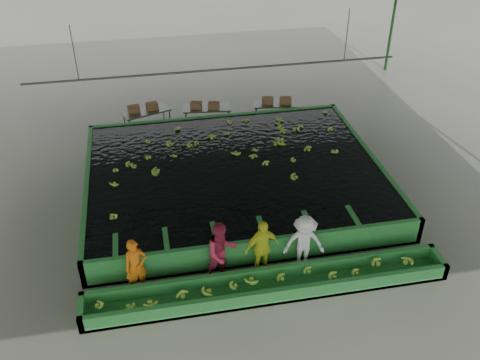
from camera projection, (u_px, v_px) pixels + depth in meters
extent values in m
plane|color=#646759|center=(243.00, 214.00, 17.51)|extent=(80.00, 80.00, 0.00)
cube|color=gray|center=(243.00, 69.00, 14.73)|extent=(20.00, 22.00, 0.04)
cube|color=black|center=(234.00, 168.00, 18.26)|extent=(9.70, 7.70, 0.00)
cylinder|color=#59605B|center=(217.00, 70.00, 19.92)|extent=(0.08, 0.08, 14.00)
cylinder|color=#59605B|center=(74.00, 53.00, 18.57)|extent=(0.04, 0.04, 2.00)
cylinder|color=#59605B|center=(347.00, 35.00, 20.17)|extent=(0.04, 0.04, 2.00)
imported|color=orange|center=(136.00, 266.00, 14.20)|extent=(0.71, 0.57, 1.68)
imported|color=#A52341|center=(222.00, 252.00, 14.51)|extent=(1.08, 0.94, 1.90)
imported|color=yellow|center=(262.00, 248.00, 14.71)|extent=(1.14, 0.72, 1.81)
imported|color=silver|center=(304.00, 243.00, 14.92)|extent=(1.24, 0.84, 1.78)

